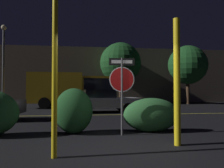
% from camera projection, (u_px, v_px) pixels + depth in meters
% --- Properties ---
extents(ground_plane, '(260.00, 260.00, 0.00)m').
position_uv_depth(ground_plane, '(121.00, 151.00, 4.85)').
color(ground_plane, black).
extents(road_center_stripe, '(41.17, 0.12, 0.01)m').
position_uv_depth(road_center_stripe, '(99.00, 115.00, 11.92)').
color(road_center_stripe, gold).
rests_on(road_center_stripe, ground_plane).
extents(stop_sign, '(0.78, 0.06, 2.33)m').
position_uv_depth(stop_sign, '(122.00, 81.00, 6.58)').
color(stop_sign, '#4C4C51').
rests_on(stop_sign, ground_plane).
extents(yellow_pole_left, '(0.11, 0.11, 3.26)m').
position_uv_depth(yellow_pole_left, '(55.00, 76.00, 4.39)').
color(yellow_pole_left, yellow).
rests_on(yellow_pole_left, ground_plane).
extents(yellow_pole_right, '(0.16, 0.16, 3.13)m').
position_uv_depth(yellow_pole_right, '(177.00, 81.00, 5.38)').
color(yellow_pole_right, yellow).
rests_on(yellow_pole_right, ground_plane).
extents(hedge_bush_2, '(1.18, 0.96, 1.41)m').
position_uv_depth(hedge_bush_2, '(74.00, 111.00, 6.82)').
color(hedge_bush_2, '#1E4C23').
rests_on(hedge_bush_2, ground_plane).
extents(hedge_bush_3, '(1.86, 0.82, 1.10)m').
position_uv_depth(hedge_bush_3, '(152.00, 115.00, 7.09)').
color(hedge_bush_3, '#2D6633').
rests_on(hedge_bush_3, ground_plane).
extents(passing_car_3, '(4.76, 2.22, 1.39)m').
position_uv_depth(passing_car_3, '(101.00, 101.00, 13.44)').
color(passing_car_3, silver).
rests_on(passing_car_3, ground_plane).
extents(delivery_truck, '(6.43, 2.34, 2.68)m').
position_uv_depth(delivery_truck, '(74.00, 88.00, 17.05)').
color(delivery_truck, gold).
rests_on(delivery_truck, ground_plane).
extents(street_lamp, '(0.39, 0.39, 6.24)m').
position_uv_depth(street_lamp, '(3.00, 57.00, 16.22)').
color(street_lamp, '#4C4C51').
rests_on(street_lamp, ground_plane).
extents(tree_0, '(3.77, 3.77, 5.72)m').
position_uv_depth(tree_0, '(188.00, 65.00, 21.30)').
color(tree_0, '#422D1E').
rests_on(tree_0, ground_plane).
extents(tree_1, '(4.16, 4.16, 6.20)m').
position_uv_depth(tree_1, '(120.00, 63.00, 22.14)').
color(tree_1, '#422D1E').
rests_on(tree_1, ground_plane).
extents(building_backdrop, '(34.81, 3.33, 6.02)m').
position_uv_depth(building_backdrop, '(99.00, 76.00, 25.10)').
color(building_backdrop, '#6B5B4C').
rests_on(building_backdrop, ground_plane).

